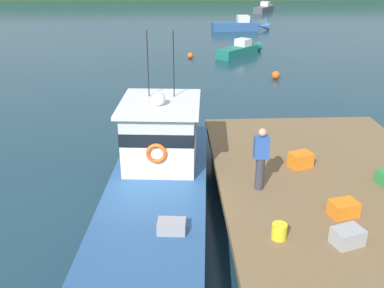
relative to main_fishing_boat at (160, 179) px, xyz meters
The scene contains 13 objects.
ground_plane 1.12m from the main_fishing_boat, 120.62° to the right, with size 200.00×200.00×0.00m, color #193847.
dock 4.57m from the main_fishing_boat, ahead, with size 6.00×9.00×1.20m.
main_fishing_boat is the anchor object (origin of this frame).
crate_single_by_cleat 3.94m from the main_fishing_boat, ahead, with size 0.60×0.44×0.41m, color orange.
crate_single_far 4.82m from the main_fishing_boat, 28.75° to the right, with size 0.60×0.44×0.35m, color orange.
crate_stack_near_edge 5.18m from the main_fishing_boat, 40.92° to the right, with size 0.60×0.44×0.36m, color #9E9EA3.
bait_bucket 4.06m from the main_fishing_boat, 50.70° to the right, with size 0.32×0.32×0.34m, color yellow.
deckhand_further_back 2.92m from the main_fishing_boat, 21.59° to the right, with size 0.36×0.22×1.63m.
moored_boat_far_right 45.91m from the main_fishing_boat, 75.26° to the left, with size 3.22×4.42×1.18m.
moored_boat_near_channel 20.87m from the main_fishing_boat, 75.55° to the left, with size 3.69×3.74×1.11m.
moored_boat_off_the_point 31.62m from the main_fishing_boat, 77.83° to the left, with size 5.30×1.50×1.34m.
mooring_buoy_inshore 19.47m from the main_fishing_boat, 85.10° to the left, with size 0.40×0.40×0.40m, color #EA5B19.
mooring_buoy_outer 15.19m from the main_fishing_boat, 65.39° to the left, with size 0.46×0.46×0.46m, color #EA5B19.
Camera 1 is at (0.64, -10.34, 6.70)m, focal length 41.51 mm.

